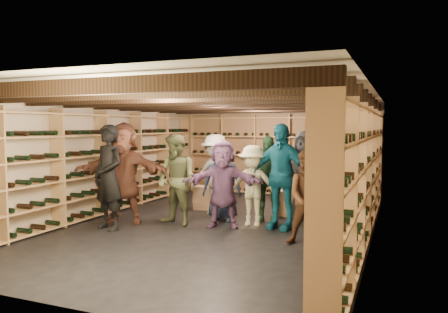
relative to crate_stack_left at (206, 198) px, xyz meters
name	(u,v)px	position (x,y,z in m)	size (l,w,h in m)	color
ground	(216,225)	(0.80, -1.30, -0.26)	(8.00, 8.00, 0.00)	black
walls	(216,160)	(0.80, -1.30, 0.95)	(5.52, 8.02, 2.40)	#C4B198
ceiling	(216,95)	(0.80, -1.30, 2.15)	(5.50, 8.00, 0.01)	beige
ceiling_joists	(216,103)	(0.80, -1.30, 2.01)	(5.40, 7.12, 0.18)	black
wine_rack_left	(102,163)	(-1.77, -1.30, 0.82)	(0.32, 7.50, 2.15)	tan
wine_rack_right	(362,173)	(3.37, -1.30, 0.82)	(0.32, 7.50, 2.15)	tan
wine_rack_back	(273,155)	(0.80, 2.53, 0.82)	(4.70, 0.30, 2.15)	tan
crate_stack_left	(206,198)	(0.00, 0.00, 0.00)	(0.53, 0.37, 0.51)	tan
crate_stack_right	(290,203)	(1.89, 0.00, 0.00)	(0.51, 0.35, 0.51)	tan
crate_loose	(335,203)	(2.59, 1.35, -0.17)	(0.50, 0.33, 0.17)	tan
person_1	(108,177)	(-0.83, -2.35, 0.68)	(0.68, 0.45, 1.86)	black
person_2	(177,180)	(0.13, -1.61, 0.59)	(0.82, 0.64, 1.69)	#535B37
person_3	(253,185)	(1.44, -1.08, 0.48)	(0.96, 0.55, 1.48)	beige
person_4	(280,176)	(1.98, -1.16, 0.69)	(1.10, 0.46, 1.88)	#13617F
person_5	(123,173)	(-0.90, -1.80, 0.70)	(1.77, 0.56, 1.91)	brown
person_6	(222,181)	(0.76, -0.91, 0.51)	(0.75, 0.49, 1.54)	#1A2742
person_8	(310,198)	(2.67, -2.04, 0.48)	(0.72, 0.56, 1.47)	#4B2D1A
person_9	(215,174)	(0.40, -0.41, 0.58)	(1.07, 0.62, 1.66)	#B6B0A8
person_10	(267,178)	(1.56, -0.54, 0.57)	(0.96, 0.40, 1.64)	#244D2F
person_11	(223,184)	(0.99, -1.43, 0.53)	(1.46, 0.47, 1.58)	#744C7D
person_12	(306,175)	(2.22, -0.11, 0.62)	(0.85, 0.56, 1.75)	#36373B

